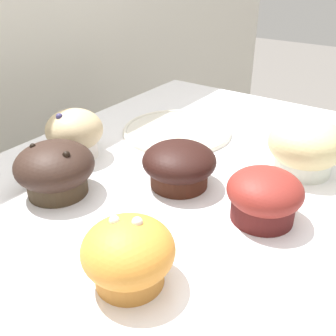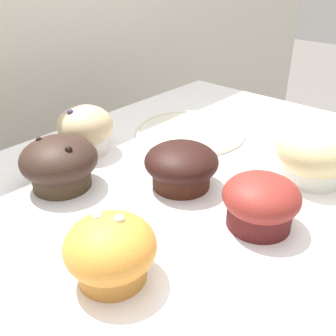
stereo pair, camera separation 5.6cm
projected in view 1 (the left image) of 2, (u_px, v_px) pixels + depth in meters
The scene contains 7 objects.
muffin_front_center at pixel (306, 147), 0.62m from camera, with size 0.12×0.12×0.09m.
muffin_back_left at pixel (128, 254), 0.41m from camera, with size 0.10×0.10×0.08m.
muffin_back_right at pixel (182, 166), 0.59m from camera, with size 0.11×0.11×0.07m.
muffin_front_left at pixel (75, 133), 0.67m from camera, with size 0.10×0.10×0.09m.
muffin_front_right at pixel (264, 196), 0.51m from camera, with size 0.10×0.10×0.07m.
muffin_back_center at pixel (55, 169), 0.57m from camera, with size 0.11×0.11×0.08m.
serving_plate at pixel (177, 131), 0.77m from camera, with size 0.21×0.21×0.01m.
Camera 1 is at (-0.40, -0.28, 1.26)m, focal length 42.00 mm.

